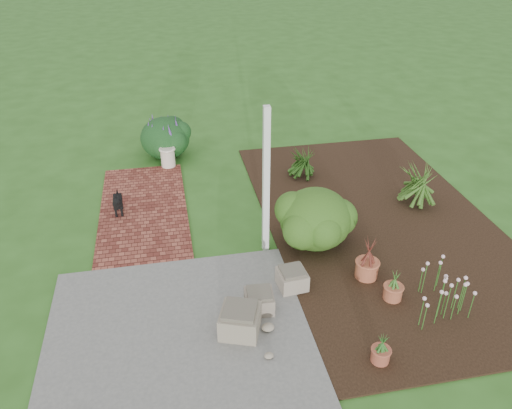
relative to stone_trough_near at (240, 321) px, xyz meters
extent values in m
plane|color=#2D5A1C|center=(0.43, 1.71, -0.21)|extent=(80.00, 80.00, 0.00)
cube|color=#626260|center=(-0.82, -0.04, -0.19)|extent=(3.50, 3.50, 0.04)
cube|color=#5B241C|center=(-1.27, 3.46, -0.19)|extent=(1.60, 3.50, 0.04)
cube|color=black|center=(2.93, 2.21, -0.19)|extent=(4.00, 7.00, 0.03)
cube|color=white|center=(0.73, 1.81, 1.04)|extent=(0.10, 0.10, 2.50)
cube|color=#7C6E5D|center=(0.00, 0.00, 0.00)|extent=(0.65, 0.65, 0.34)
cube|color=#7A715E|center=(0.33, 0.37, -0.04)|extent=(0.43, 0.43, 0.27)
cube|color=gray|center=(0.91, 0.75, -0.03)|extent=(0.44, 0.44, 0.27)
cube|color=black|center=(-1.71, 3.39, 0.08)|extent=(0.16, 0.35, 0.15)
cylinder|color=black|center=(-1.76, 3.27, -0.08)|extent=(0.04, 0.04, 0.17)
cylinder|color=black|center=(-1.65, 3.27, -0.08)|extent=(0.04, 0.04, 0.17)
cylinder|color=black|center=(-1.76, 3.51, -0.08)|extent=(0.04, 0.04, 0.17)
cylinder|color=black|center=(-1.66, 3.52, -0.08)|extent=(0.04, 0.04, 0.17)
sphere|color=black|center=(-1.70, 3.18, 0.20)|extent=(0.14, 0.14, 0.14)
cone|color=black|center=(-1.71, 3.57, 0.18)|extent=(0.06, 0.11, 0.13)
cylinder|color=beige|center=(-0.72, 5.19, 0.03)|extent=(0.33, 0.33, 0.41)
ellipsoid|color=#17410F|center=(1.57, 1.79, 0.33)|extent=(1.58, 1.58, 1.01)
cylinder|color=#AE5A3B|center=(2.09, 0.77, -0.04)|extent=(0.46, 0.46, 0.28)
cylinder|color=#A65638|center=(2.28, 0.22, -0.07)|extent=(0.28, 0.28, 0.22)
cylinder|color=#9E4B35|center=(1.64, -0.84, -0.08)|extent=(0.24, 0.24, 0.20)
ellipsoid|color=black|center=(-0.74, 5.80, 0.26)|extent=(1.34, 1.34, 0.94)
camera|label=1|loc=(-0.73, -4.82, 4.72)|focal=35.00mm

